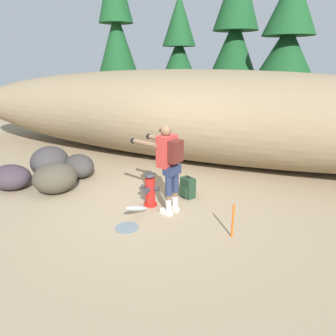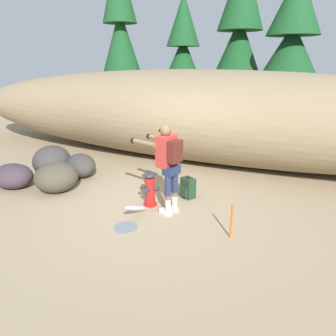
% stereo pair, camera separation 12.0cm
% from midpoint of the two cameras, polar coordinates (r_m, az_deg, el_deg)
% --- Properties ---
extents(ground_plane, '(56.00, 56.00, 0.04)m').
position_cam_midpoint_polar(ground_plane, '(6.33, -2.26, -7.27)').
color(ground_plane, '#998466').
extents(dirt_embankment, '(17.63, 3.20, 2.59)m').
position_cam_midpoint_polar(dirt_embankment, '(9.04, 7.29, 9.53)').
color(dirt_embankment, '#897556').
rests_on(dirt_embankment, ground_plane).
extents(fire_hydrant, '(0.38, 0.33, 0.75)m').
position_cam_midpoint_polar(fire_hydrant, '(6.22, -2.84, -4.05)').
color(fire_hydrant, red).
rests_on(fire_hydrant, ground_plane).
extents(hydrant_water_jet, '(0.42, 1.06, 0.48)m').
position_cam_midpoint_polar(hydrant_water_jet, '(5.79, -5.61, -8.03)').
color(hydrant_water_jet, silver).
rests_on(hydrant_water_jet, ground_plane).
extents(utility_worker, '(1.04, 0.68, 1.71)m').
position_cam_midpoint_polar(utility_worker, '(5.68, 0.45, 1.65)').
color(utility_worker, beige).
rests_on(utility_worker, ground_plane).
extents(spare_backpack, '(0.36, 0.36, 0.47)m').
position_cam_midpoint_polar(spare_backpack, '(6.65, 4.22, -3.71)').
color(spare_backpack, '#1E3823').
rests_on(spare_backpack, ground_plane).
extents(boulder_large, '(1.46, 1.52, 0.76)m').
position_cam_midpoint_polar(boulder_large, '(8.40, -20.38, 1.27)').
color(boulder_large, '#3C3939').
rests_on(boulder_large, ground_plane).
extents(boulder_mid, '(1.03, 0.88, 0.57)m').
position_cam_midpoint_polar(boulder_mid, '(7.93, -26.51, -1.36)').
color(boulder_mid, '#3E3139').
rests_on(boulder_mid, ground_plane).
extents(boulder_small, '(1.28, 1.30, 0.67)m').
position_cam_midpoint_polar(boulder_small, '(7.31, -19.59, -1.64)').
color(boulder_small, '#474032').
rests_on(boulder_small, ground_plane).
extents(boulder_outlier, '(1.21, 1.17, 0.58)m').
position_cam_midpoint_polar(boulder_outlier, '(8.11, -15.52, 0.48)').
color(boulder_outlier, '#3B3833').
rests_on(boulder_outlier, ground_plane).
extents(pine_tree_far_left, '(2.01, 2.01, 6.73)m').
position_cam_midpoint_polar(pine_tree_far_left, '(13.05, -8.52, 23.14)').
color(pine_tree_far_left, '#47331E').
rests_on(pine_tree_far_left, ground_plane).
extents(pine_tree_left, '(2.29, 2.29, 5.56)m').
position_cam_midpoint_polar(pine_tree_left, '(14.70, 3.03, 20.20)').
color(pine_tree_left, '#47331E').
rests_on(pine_tree_left, ground_plane).
extents(pine_tree_center, '(2.95, 2.95, 6.92)m').
position_cam_midpoint_polar(pine_tree_center, '(14.41, 13.25, 21.64)').
color(pine_tree_center, '#47331E').
rests_on(pine_tree_center, ground_plane).
extents(pine_tree_right, '(2.99, 2.99, 5.91)m').
position_cam_midpoint_polar(pine_tree_right, '(13.17, 22.17, 20.15)').
color(pine_tree_right, '#47331E').
rests_on(pine_tree_right, ground_plane).
extents(survey_stake, '(0.04, 0.04, 0.60)m').
position_cam_midpoint_polar(survey_stake, '(5.26, 12.34, -9.70)').
color(survey_stake, '#E55914').
rests_on(survey_stake, ground_plane).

